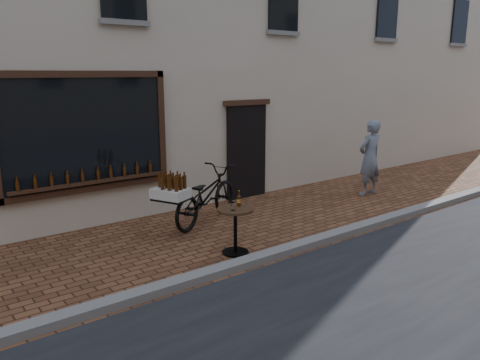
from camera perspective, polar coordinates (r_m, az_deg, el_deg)
ground at (r=7.66m, az=5.66°, el=-9.65°), size 90.00×90.00×0.00m
kerb at (r=7.77m, az=4.65°, el=-8.81°), size 90.00×0.25×0.12m
cargo_bicycle at (r=9.28m, az=-4.32°, el=-1.87°), size 2.49×1.63×1.18m
bistro_table at (r=7.70m, az=-0.56°, el=-5.05°), size 0.60×0.60×1.04m
pedestrian at (r=11.77m, az=15.54°, el=2.64°), size 0.68×0.46×1.84m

